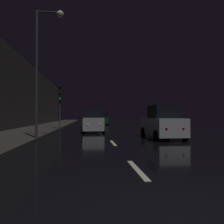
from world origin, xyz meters
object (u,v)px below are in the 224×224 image
Objects in this scene: streetlamp_overhead at (44,55)px; car_parked_right_near at (162,123)px; car_approaching_headlights at (93,121)px; traffic_light_far_left at (60,97)px; car_distant_taillights at (103,119)px.

streetlamp_overhead is 1.86× the size of car_parked_right_near.
car_approaching_headlights is at bearing 36.48° from car_parked_right_near.
car_approaching_headlights is (3.37, -3.33, -2.51)m from traffic_light_far_left.
traffic_light_far_left is at bearing 91.36° from streetlamp_overhead.
car_parked_right_near reaches higher than car_approaching_headlights.
car_distant_taillights is 0.88× the size of car_parked_right_near.
streetlamp_overhead reaches higher than car_parked_right_near.
car_parked_right_near is (7.76, -9.27, -2.49)m from traffic_light_far_left.
streetlamp_overhead is at bearing 91.18° from car_parked_right_near.
car_distant_taillights is (1.99, 16.22, -0.10)m from car_approaching_headlights.
traffic_light_far_left is 14.20m from car_distant_taillights.
streetlamp_overhead reaches higher than car_approaching_headlights.
traffic_light_far_left is at bearing -134.64° from car_approaching_headlights.
traffic_light_far_left is 12.34m from car_parked_right_near.
car_approaching_headlights is 7.39m from car_parked_right_near.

